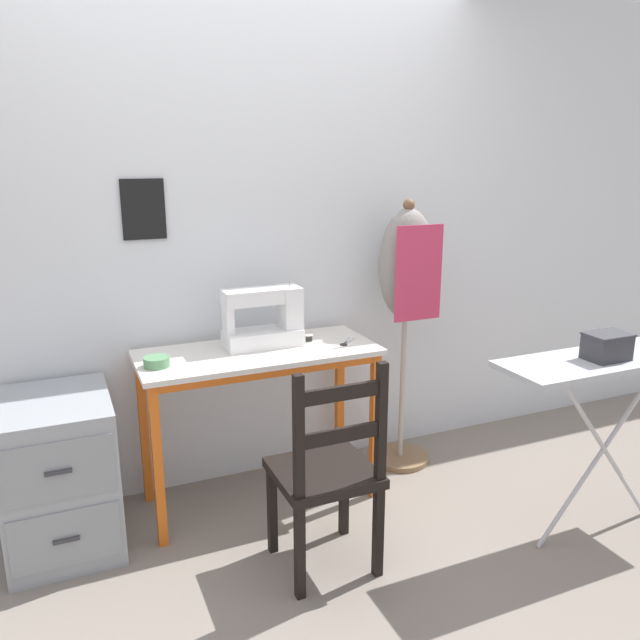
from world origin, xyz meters
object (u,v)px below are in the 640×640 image
scissors (346,343)px  sewing_machine (267,319)px  ironing_board (614,367)px  storage_box (607,346)px  wooden_chair (327,474)px  dress_form (407,280)px  filing_cabinet (60,473)px  thread_spool_near_machine (309,338)px  fabric_bowl (157,362)px

scissors → sewing_machine: bearing=161.6°
sewing_machine → ironing_board: size_ratio=0.36×
sewing_machine → storage_box: bearing=-39.4°
wooden_chair → storage_box: (1.15, -0.27, 0.47)m
scissors → dress_form: bearing=17.7°
filing_cabinet → dress_form: (1.75, 0.08, 0.70)m
thread_spool_near_machine → scissors: bearing=-32.6°
thread_spool_near_machine → ironing_board: bearing=-41.3°
fabric_bowl → filing_cabinet: bearing=175.4°
dress_form → scissors: bearing=-162.3°
dress_form → storage_box: (0.39, -0.96, -0.14)m
fabric_bowl → ironing_board: size_ratio=0.10×
filing_cabinet → dress_form: size_ratio=0.47×
scissors → filing_cabinet: scissors is taller
fabric_bowl → dress_form: 1.34m
scissors → ironing_board: ironing_board is taller
wooden_chair → ironing_board: 1.31m
dress_form → thread_spool_near_machine: bearing=-176.7°
thread_spool_near_machine → storage_box: storage_box is taller
wooden_chair → sewing_machine: bearing=91.0°
dress_form → ironing_board: bearing=-63.5°
dress_form → storage_box: size_ratio=7.96×
filing_cabinet → wooden_chair: bearing=-31.8°
storage_box → sewing_machine: bearing=140.6°
dress_form → storage_box: dress_form is taller
scissors → thread_spool_near_machine: size_ratio=3.02×
thread_spool_near_machine → sewing_machine: bearing=174.0°
fabric_bowl → thread_spool_near_machine: fabric_bowl is taller
wooden_chair → ironing_board: wooden_chair is taller
sewing_machine → ironing_board: sewing_machine is taller
sewing_machine → dress_form: (0.78, 0.01, 0.13)m
filing_cabinet → storage_box: size_ratio=3.71×
thread_spool_near_machine → filing_cabinet: 1.27m
wooden_chair → thread_spool_near_machine: bearing=73.4°
sewing_machine → fabric_bowl: size_ratio=3.41×
fabric_bowl → storage_box: storage_box is taller
scissors → dress_form: dress_form is taller
ironing_board → fabric_bowl: bearing=155.2°
fabric_bowl → dress_form: bearing=5.1°
sewing_machine → wooden_chair: bearing=-89.0°
fabric_bowl → storage_box: bearing=-26.5°
filing_cabinet → storage_box: (2.14, -0.88, 0.56)m
ironing_board → wooden_chair: bearing=168.6°
scissors → filing_cabinet: 1.41m
sewing_machine → wooden_chair: (0.01, -0.68, -0.48)m
thread_spool_near_machine → filing_cabinet: thread_spool_near_machine is taller
fabric_bowl → ironing_board: (1.79, -0.83, -0.01)m
fabric_bowl → storage_box: 1.90m
thread_spool_near_machine → ironing_board: size_ratio=0.04×
sewing_machine → ironing_board: 1.56m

